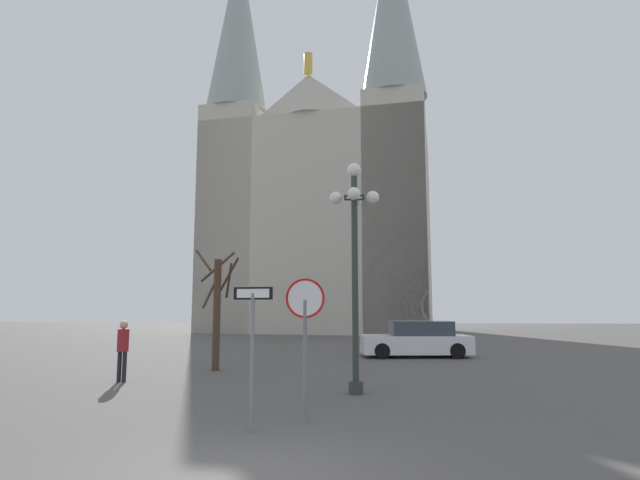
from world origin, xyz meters
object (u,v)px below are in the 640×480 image
object	(u,v)px
one_way_arrow_sign	(252,339)
bare_tree	(217,307)
pedestrian_walking	(123,345)
street_lamp	(355,246)
parked_car_near_white	(417,340)
cathedral	(320,198)
stop_sign	(305,320)

from	to	relation	value
one_way_arrow_sign	bare_tree	bearing A→B (deg)	110.23
bare_tree	pedestrian_walking	xyz separation A→B (m)	(-1.90, -2.85, -1.07)
street_lamp	parked_car_near_white	bearing A→B (deg)	75.59
cathedral	bare_tree	bearing A→B (deg)	-92.69
stop_sign	pedestrian_walking	world-z (taller)	stop_sign
pedestrian_walking	parked_car_near_white	bearing A→B (deg)	41.65
one_way_arrow_sign	stop_sign	bearing A→B (deg)	48.46
parked_car_near_white	pedestrian_walking	world-z (taller)	pedestrian_walking
cathedral	pedestrian_walking	world-z (taller)	cathedral
cathedral	bare_tree	size ratio (longest dim) A/B	8.77
bare_tree	cathedral	bearing A→B (deg)	87.31
stop_sign	one_way_arrow_sign	world-z (taller)	stop_sign
stop_sign	parked_car_near_white	world-z (taller)	stop_sign
pedestrian_walking	bare_tree	bearing A→B (deg)	56.35
street_lamp	parked_car_near_white	world-z (taller)	street_lamp
stop_sign	street_lamp	size ratio (longest dim) A/B	0.46
stop_sign	one_way_arrow_sign	xyz separation A→B (m)	(-0.82, -0.93, -0.31)
street_lamp	bare_tree	xyz separation A→B (m)	(-4.77, 4.25, -1.55)
cathedral	parked_car_near_white	world-z (taller)	cathedral
one_way_arrow_sign	pedestrian_walking	size ratio (longest dim) A/B	1.44
street_lamp	bare_tree	size ratio (longest dim) A/B	1.43
street_lamp	pedestrian_walking	distance (m)	7.30
stop_sign	one_way_arrow_sign	bearing A→B (deg)	-131.54
stop_sign	parked_car_near_white	xyz separation A→B (m)	(3.35, 12.60, -1.16)
street_lamp	bare_tree	bearing A→B (deg)	138.32
pedestrian_walking	stop_sign	bearing A→B (deg)	-37.96
parked_car_near_white	cathedral	bearing A→B (deg)	105.54
bare_tree	parked_car_near_white	distance (m)	9.04
street_lamp	pedestrian_walking	xyz separation A→B (m)	(-6.67, 1.40, -2.62)
stop_sign	bare_tree	bearing A→B (deg)	117.77
street_lamp	stop_sign	bearing A→B (deg)	-106.34
one_way_arrow_sign	parked_car_near_white	world-z (taller)	one_way_arrow_sign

